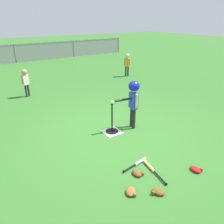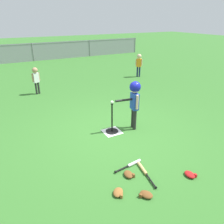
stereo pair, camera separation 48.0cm
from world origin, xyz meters
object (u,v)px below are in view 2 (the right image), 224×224
object	(u,v)px
spare_bat_silver	(132,164)
glove_tossed_aside	(146,195)
spare_bat_wood	(144,171)
batter_child	(135,96)
fielder_deep_right	(139,62)
glove_by_plate	(129,174)
glove_near_bats	(118,192)
batting_tee	(112,127)
fielder_near_right	(36,77)
glove_outfield_drop	(190,175)
baseball_on_tee	(112,102)

from	to	relation	value
spare_bat_silver	glove_tossed_aside	world-z (taller)	glove_tossed_aside
spare_bat_wood	batter_child	bearing A→B (deg)	62.86
fielder_deep_right	glove_by_plate	bearing A→B (deg)	-126.40
batter_child	spare_bat_silver	world-z (taller)	batter_child
glove_tossed_aside	batter_child	bearing A→B (deg)	61.30
spare_bat_silver	glove_near_bats	size ratio (longest dim) A/B	2.32
batter_child	spare_bat_wood	xyz separation A→B (m)	(-0.80, -1.57, -0.87)
batting_tee	batter_child	distance (m)	0.97
batter_child	glove_near_bats	size ratio (longest dim) A/B	4.70
glove_by_plate	glove_near_bats	bearing A→B (deg)	-143.22
batting_tee	spare_bat_silver	distance (m)	1.43
batting_tee	glove_by_plate	xyz separation A→B (m)	(-0.53, -1.61, -0.10)
fielder_near_right	glove_outfield_drop	distance (m)	6.31
fielder_deep_right	fielder_near_right	xyz separation A→B (m)	(-4.83, -0.30, -0.05)
spare_bat_silver	glove_tossed_aside	bearing A→B (deg)	-106.51
batting_tee	baseball_on_tee	distance (m)	0.68
glove_by_plate	glove_outfield_drop	distance (m)	1.13
batting_tee	spare_bat_silver	size ratio (longest dim) A/B	1.23
fielder_near_right	spare_bat_silver	bearing A→B (deg)	-82.18
baseball_on_tee	glove_near_bats	world-z (taller)	baseball_on_tee
baseball_on_tee	fielder_deep_right	world-z (taller)	fielder_deep_right
baseball_on_tee	batter_child	xyz separation A→B (m)	(0.58, -0.10, 0.10)
baseball_on_tee	glove_near_bats	distance (m)	2.26
glove_near_bats	glove_by_plate	bearing A→B (deg)	36.78
fielder_deep_right	glove_near_bats	xyz separation A→B (m)	(-4.71, -6.15, -0.66)
fielder_near_right	glove_by_plate	bearing A→B (deg)	-84.67
fielder_near_right	glove_near_bats	size ratio (longest dim) A/B	3.74
batting_tee	batter_child	size ratio (longest dim) A/B	0.61
glove_by_plate	glove_near_bats	distance (m)	0.49
fielder_near_right	spare_bat_wood	world-z (taller)	fielder_near_right
batter_child	glove_tossed_aside	bearing A→B (deg)	-118.70
glove_by_plate	glove_outfield_drop	world-z (taller)	same
batter_child	fielder_near_right	size ratio (longest dim) A/B	1.26
fielder_deep_right	fielder_near_right	size ratio (longest dim) A/B	1.08
fielder_near_right	glove_by_plate	world-z (taller)	fielder_near_right
glove_tossed_aside	fielder_near_right	bearing A→B (deg)	94.69
baseball_on_tee	fielder_near_right	size ratio (longest dim) A/B	0.07
spare_bat_wood	glove_outfield_drop	world-z (taller)	glove_outfield_drop
spare_bat_silver	glove_outfield_drop	bearing A→B (deg)	-45.01
batter_child	spare_bat_silver	distance (m)	1.80
spare_bat_wood	glove_outfield_drop	bearing A→B (deg)	-36.25
batting_tee	glove_tossed_aside	size ratio (longest dim) A/B	2.86
baseball_on_tee	fielder_near_right	bearing A→B (deg)	104.92
baseball_on_tee	glove_tossed_aside	xyz separation A→B (m)	(-0.55, -2.16, -0.77)
fielder_near_right	glove_tossed_aside	bearing A→B (deg)	-85.31
batter_child	glove_tossed_aside	xyz separation A→B (m)	(-1.13, -2.07, -0.87)
glove_near_bats	glove_tossed_aside	bearing A→B (deg)	-34.49
fielder_deep_right	glove_near_bats	size ratio (longest dim) A/B	4.02
spare_bat_silver	glove_near_bats	bearing A→B (deg)	-139.28
batter_child	glove_tossed_aside	distance (m)	2.51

